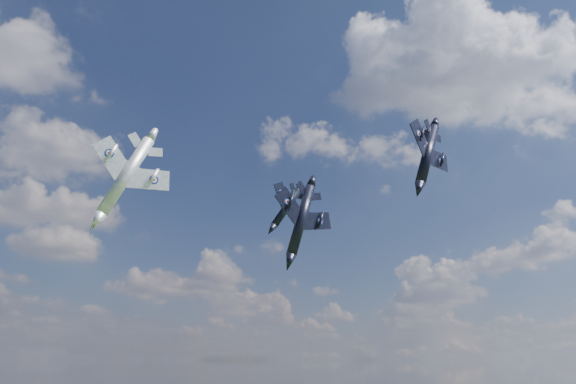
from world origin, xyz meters
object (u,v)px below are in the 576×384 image
jet_lead_navy (301,220)px  jet_right_navy (427,154)px  jet_left_silver (126,176)px  jet_high_navy (287,207)px

jet_lead_navy → jet_right_navy: jet_right_navy is taller
jet_left_silver → jet_right_navy: bearing=-18.3°
jet_lead_navy → jet_high_navy: jet_high_navy is taller
jet_lead_navy → jet_high_navy: bearing=60.6°
jet_lead_navy → jet_right_navy: bearing=-71.1°
jet_lead_navy → jet_right_navy: size_ratio=1.14×
jet_high_navy → jet_left_silver: jet_high_navy is taller
jet_lead_navy → jet_high_navy: 22.31m
jet_left_silver → jet_high_navy: bearing=37.4°
jet_lead_navy → jet_left_silver: size_ratio=1.02×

